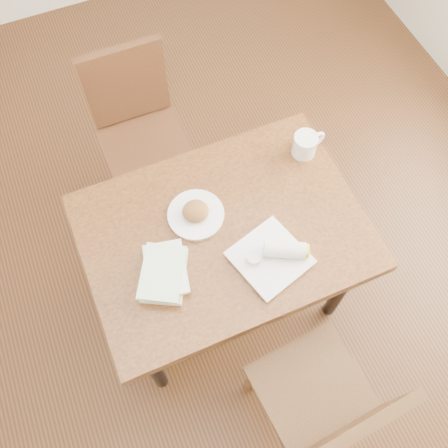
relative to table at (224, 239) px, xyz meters
name	(u,v)px	position (x,y,z in m)	size (l,w,h in m)	color
ground	(224,291)	(0.00, 0.00, -0.67)	(4.00, 5.00, 0.01)	#472814
room_walls	(224,73)	(0.00, 0.00, 0.97)	(4.02, 5.02, 2.80)	beige
table	(224,239)	(0.00, 0.00, 0.00)	(1.14, 0.83, 0.75)	brown
chair_near	(328,408)	(0.11, -0.76, -0.12)	(0.45, 0.45, 0.95)	#4C3015
chair_far	(139,124)	(-0.13, 0.81, -0.12)	(0.42, 0.42, 0.95)	#4A2815
plate_scone	(196,214)	(-0.08, 0.10, 0.11)	(0.23, 0.23, 0.07)	white
coffee_mug	(306,144)	(0.48, 0.22, 0.14)	(0.16, 0.11, 0.11)	white
plate_burrito	(275,255)	(0.13, -0.19, 0.11)	(0.32, 0.32, 0.09)	white
book_stack	(164,272)	(-0.29, -0.09, 0.12)	(0.26, 0.28, 0.06)	white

